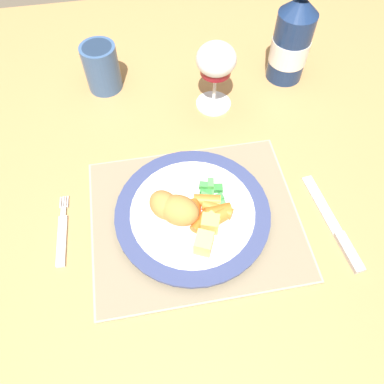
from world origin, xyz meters
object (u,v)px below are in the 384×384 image
Objects in this scene: fork at (62,235)px; drinking_cup at (102,67)px; dinner_plate at (193,214)px; table_knife at (336,230)px; dining_table at (158,173)px; bottle at (292,39)px; wine_glass at (216,63)px.

fork is 1.33× the size of drinking_cup.
table_knife is at bearing -15.49° from dinner_plate.
table_knife reaches higher than dining_table.
dinner_plate is at bearing -74.21° from dining_table.
dining_table is at bearing -67.40° from drinking_cup.
wine_glass is at bearing -160.29° from bottle.
fork is at bearing -138.64° from dining_table.
table_knife reaches higher than fork.
drinking_cup reaches higher than table_knife.
fork is 0.58m from bottle.
drinking_cup is (-0.36, 0.42, 0.05)m from table_knife.
dinner_plate is 0.24m from table_knife.
fork is 0.69× the size of table_knife.
wine_glass is at bearing -23.36° from drinking_cup.
wine_glass is 0.24m from drinking_cup.
bottle reaches higher than fork.
drinking_cup is at bearing 112.60° from dining_table.
dining_table is at bearing -151.55° from bottle.
table_knife is 0.37m from wine_glass.
drinking_cup is (-0.39, 0.03, -0.04)m from bottle.
dining_table is 8.09× the size of table_knife.
dining_table is 5.95× the size of bottle.
dinner_plate is at bearing -70.33° from drinking_cup.
drinking_cup is (-0.13, 0.36, 0.03)m from dinner_plate.
wine_glass is at bearing 39.81° from fork.
drinking_cup reaches higher than dining_table.
dining_table is 11.71× the size of fork.
wine_glass is at bearing 113.21° from table_knife.
drinking_cup reaches higher than dinner_plate.
wine_glass reaches higher than dining_table.
dinner_plate is 0.38m from drinking_cup.
bottle is at bearing 28.45° from dining_table.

